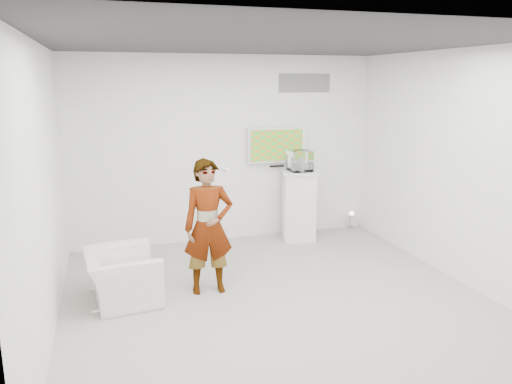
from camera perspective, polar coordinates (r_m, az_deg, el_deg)
room at (r=5.75m, az=2.37°, el=1.64°), size 5.01×5.01×3.00m
tv at (r=8.30m, az=2.32°, el=5.40°), size 1.00×0.08×0.60m
logo_decal at (r=8.45m, az=5.57°, el=12.28°), size 0.90×0.02×0.30m
person at (r=6.16m, az=-5.46°, el=-3.98°), size 0.63×0.43×1.68m
armchair at (r=6.25m, az=-15.02°, el=-9.29°), size 0.91×1.02×0.61m
pedestal at (r=8.27m, az=4.92°, el=-1.53°), size 0.68×0.68×1.15m
floor_uplight at (r=9.03m, az=10.84°, el=-3.27°), size 0.23×0.23×0.31m
vitrine at (r=8.12m, az=5.02°, el=3.57°), size 0.36×0.36×0.34m
console at (r=8.13m, az=5.02°, el=3.21°), size 0.07×0.17×0.23m
wii_remote at (r=6.19m, az=-3.53°, el=2.54°), size 0.08×0.14×0.04m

